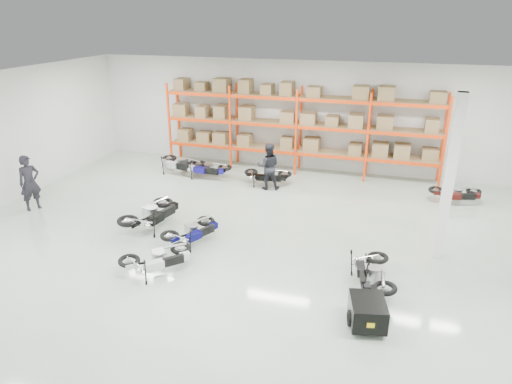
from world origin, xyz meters
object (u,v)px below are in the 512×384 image
(moto_blue_centre, at_px, (193,228))
(trailer, at_px, (367,312))
(moto_black_far_left, at_px, (152,210))
(moto_back_c, at_px, (267,173))
(moto_back_a, at_px, (207,165))
(moto_silver_left, at_px, (158,255))
(moto_back_d, at_px, (457,190))
(moto_touring_right, at_px, (373,268))
(moto_back_b, at_px, (180,160))
(person_left, at_px, (30,183))
(person_back, at_px, (268,166))

(moto_blue_centre, distance_m, trailer, 5.67)
(moto_blue_centre, distance_m, moto_black_far_left, 1.73)
(trailer, height_order, moto_back_c, moto_back_c)
(moto_black_far_left, relative_size, trailer, 1.22)
(trailer, xyz_separation_m, moto_back_a, (-6.90, 7.79, 0.14))
(moto_back_a, height_order, moto_back_c, moto_back_a)
(moto_blue_centre, height_order, trailer, moto_blue_centre)
(moto_blue_centre, xyz_separation_m, moto_back_c, (0.78, 5.27, -0.00))
(moto_blue_centre, bearing_deg, moto_back_c, -71.93)
(moto_silver_left, bearing_deg, moto_back_d, -92.96)
(moto_touring_right, bearing_deg, moto_back_b, 132.52)
(person_left, bearing_deg, moto_back_d, -42.33)
(moto_touring_right, xyz_separation_m, moto_back_a, (-6.90, 6.20, 0.01))
(moto_back_c, xyz_separation_m, person_left, (-7.01, -4.56, 0.46))
(moto_silver_left, bearing_deg, person_back, -55.02)
(trailer, xyz_separation_m, person_left, (-11.35, 3.15, 0.57))
(moto_blue_centre, xyz_separation_m, moto_back_a, (-1.78, 5.35, 0.02))
(moto_blue_centre, xyz_separation_m, person_back, (0.94, 4.86, 0.39))
(moto_touring_right, bearing_deg, moto_back_d, 58.46)
(moto_silver_left, xyz_separation_m, moto_back_b, (-2.83, 7.24, 0.06))
(moto_back_c, relative_size, moto_back_d, 1.03)
(moto_touring_right, distance_m, person_back, 7.08)
(trailer, distance_m, person_back, 8.43)
(moto_back_c, bearing_deg, moto_back_a, 81.53)
(moto_touring_right, distance_m, moto_back_b, 10.32)
(moto_blue_centre, xyz_separation_m, moto_touring_right, (5.12, -0.84, 0.02))
(moto_back_d, relative_size, person_left, 0.82)
(moto_black_far_left, bearing_deg, moto_back_b, -61.87)
(person_left, bearing_deg, moto_blue_centre, -67.48)
(person_back, bearing_deg, moto_black_far_left, 43.08)
(moto_black_far_left, bearing_deg, trailer, 168.00)
(moto_silver_left, relative_size, moto_back_c, 1.03)
(moto_back_d, distance_m, person_left, 14.65)
(person_back, bearing_deg, moto_blue_centre, 63.15)
(moto_back_b, relative_size, moto_back_d, 1.18)
(moto_silver_left, relative_size, moto_touring_right, 0.99)
(moto_black_far_left, bearing_deg, moto_back_c, -104.96)
(moto_touring_right, distance_m, moto_back_c, 7.50)
(moto_silver_left, height_order, person_back, person_back)
(moto_touring_right, bearing_deg, person_back, 116.70)
(moto_blue_centre, xyz_separation_m, moto_back_b, (-3.02, 5.50, 0.07))
(moto_blue_centre, xyz_separation_m, moto_black_far_left, (-1.62, 0.59, 0.10))
(moto_back_d, bearing_deg, trailer, 149.44)
(moto_touring_right, relative_size, person_left, 0.88)
(moto_back_b, xyz_separation_m, person_back, (3.96, -0.65, 0.32))
(moto_blue_centre, bearing_deg, moto_back_a, -45.12)
(moto_silver_left, height_order, moto_back_a, moto_back_a)
(trailer, xyz_separation_m, moto_back_c, (-4.34, 7.71, 0.11))
(moto_silver_left, xyz_separation_m, moto_back_a, (-1.58, 7.08, 0.01))
(moto_silver_left, bearing_deg, moto_black_far_left, -13.69)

